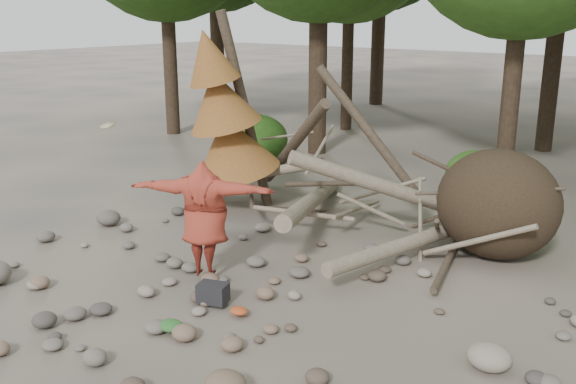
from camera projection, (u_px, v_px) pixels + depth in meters
The scene contains 11 objects.
ground at pixel (226, 299), 9.92m from camera, with size 120.00×120.00×0.00m, color #514C44.
deadfall_pile at pixel (465, 201), 11.69m from camera, with size 8.55×5.24×3.30m.
dead_conifer at pixel (225, 116), 13.74m from camera, with size 2.06×2.16×4.35m.
bush_left at pixel (257, 139), 18.43m from camera, with size 1.80×1.80×1.44m, color #264E14.
bush_mid at pixel (475, 174), 15.23m from camera, with size 1.40×1.40×1.12m, color #32631C.
frisbee_thrower at pixel (204, 218), 10.42m from camera, with size 3.15×1.65×2.44m.
backpack at pixel (213, 297), 9.67m from camera, with size 0.44×0.29×0.29m, color black.
cloth_green at pixel (171, 329), 8.86m from camera, with size 0.37×0.31×0.14m, color #296227.
cloth_orange at pixel (239, 314), 9.33m from camera, with size 0.28×0.23×0.10m, color #AD411D.
boulder_mid_right at pixel (489, 357), 7.95m from camera, with size 0.56×0.51×0.34m, color gray.
boulder_mid_left at pixel (108, 218), 13.30m from camera, with size 0.53×0.48×0.32m, color #5A534C.
Camera 1 is at (6.32, -6.60, 4.32)m, focal length 40.00 mm.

